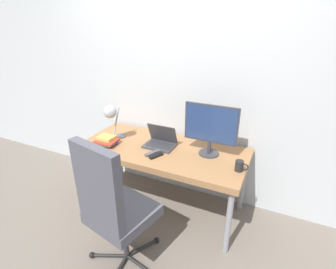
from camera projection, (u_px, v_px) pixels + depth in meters
name	position (u px, v px, depth m)	size (l,w,h in m)	color
ground_plane	(147.00, 228.00, 2.57)	(12.00, 12.00, 0.00)	#70665B
wall_back	(181.00, 80.00, 2.70)	(8.00, 0.05, 2.60)	silver
desk	(163.00, 154.00, 2.61)	(1.65, 0.75, 0.71)	#996B42
laptop	(161.00, 142.00, 2.62)	(0.30, 0.22, 0.22)	#38383D
monitor	(211.00, 127.00, 2.37)	(0.49, 0.19, 0.48)	#333338
desk_lamp	(111.00, 114.00, 2.59)	(0.13, 0.27, 0.40)	#4C4C51
office_chair	(113.00, 205.00, 1.93)	(0.62, 0.61, 1.16)	black
book_stack	(106.00, 141.00, 2.65)	(0.23, 0.21, 0.09)	#334C8C
tv_remote	(156.00, 156.00, 2.42)	(0.10, 0.15, 0.02)	black
media_remote	(153.00, 153.00, 2.47)	(0.11, 0.17, 0.02)	#4C4C51
mug	(240.00, 166.00, 2.19)	(0.11, 0.07, 0.09)	black
game_controller	(98.00, 144.00, 2.63)	(0.14, 0.10, 0.04)	black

